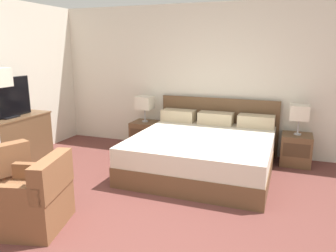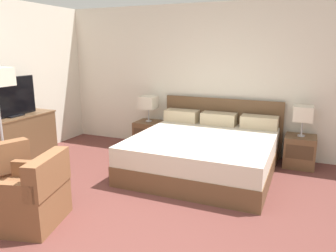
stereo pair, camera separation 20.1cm
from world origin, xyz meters
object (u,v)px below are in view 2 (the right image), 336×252
object	(u,v)px
dresser	(16,140)
armchair_companion	(30,198)
bed	(205,151)
table_lamp_left	(148,103)
nightstand_right	(300,151)
tv	(12,98)
table_lamp_right	(303,114)
nightstand_left	(149,134)

from	to	relation	value
dresser	armchair_companion	xyz separation A→B (m)	(1.58, -1.28, -0.12)
bed	table_lamp_left	size ratio (longest dim) A/B	4.45
nightstand_right	tv	size ratio (longest dim) A/B	0.56
bed	dresser	world-z (taller)	bed
bed	tv	world-z (taller)	tv
table_lamp_right	tv	size ratio (longest dim) A/B	0.54
table_lamp_left	tv	size ratio (longest dim) A/B	0.54
bed	dresser	size ratio (longest dim) A/B	1.53
nightstand_left	tv	size ratio (longest dim) A/B	0.56
dresser	nightstand_left	bearing A→B (deg)	48.32
bed	dresser	bearing A→B (deg)	-161.59
table_lamp_left	bed	bearing A→B (deg)	-29.58
nightstand_left	table_lamp_left	distance (m)	0.59
tv	nightstand_right	bearing A→B (deg)	22.05
table_lamp_right	armchair_companion	size ratio (longest dim) A/B	0.56
bed	table_lamp_right	distance (m)	1.60
nightstand_left	tv	world-z (taller)	tv
nightstand_right	armchair_companion	bearing A→B (deg)	-130.57
table_lamp_right	tv	bearing A→B (deg)	-157.93
nightstand_right	table_lamp_left	xyz separation A→B (m)	(-2.62, 0.00, 0.59)
nightstand_left	bed	bearing A→B (deg)	-29.53
nightstand_left	table_lamp_right	distance (m)	2.69
nightstand_right	table_lamp_left	distance (m)	2.69
bed	nightstand_left	xyz separation A→B (m)	(-1.31, 0.74, -0.05)
bed	tv	bearing A→B (deg)	-161.76
table_lamp_right	dresser	distance (m)	4.46
nightstand_left	nightstand_right	bearing A→B (deg)	0.00
bed	armchair_companion	distance (m)	2.53
nightstand_right	dresser	xyz separation A→B (m)	(-4.11, -1.68, 0.16)
nightstand_left	table_lamp_left	xyz separation A→B (m)	(0.00, 0.00, 0.59)
nightstand_right	dresser	size ratio (longest dim) A/B	0.36
table_lamp_left	tv	xyz separation A→B (m)	(-1.49, -1.67, 0.24)
dresser	tv	distance (m)	0.67
table_lamp_right	tv	world-z (taller)	tv
armchair_companion	tv	bearing A→B (deg)	140.70
nightstand_right	tv	xyz separation A→B (m)	(-4.11, -1.67, 0.83)
table_lamp_right	armchair_companion	bearing A→B (deg)	-130.56
nightstand_left	armchair_companion	xyz separation A→B (m)	(0.09, -2.96, 0.04)
bed	nightstand_right	size ratio (longest dim) A/B	4.29
bed	nightstand_right	bearing A→B (deg)	29.53
nightstand_right	tv	distance (m)	4.51
nightstand_left	armchair_companion	world-z (taller)	armchair_companion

